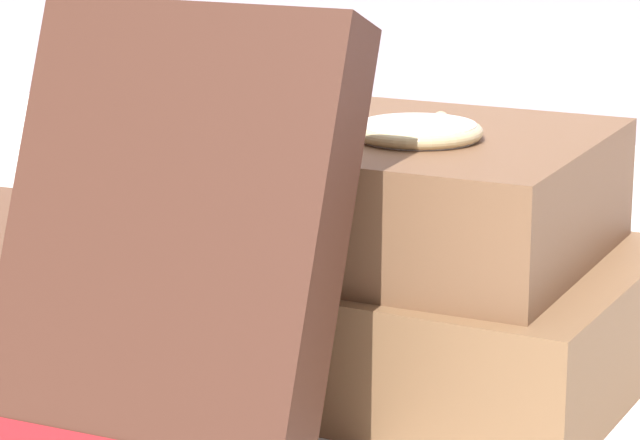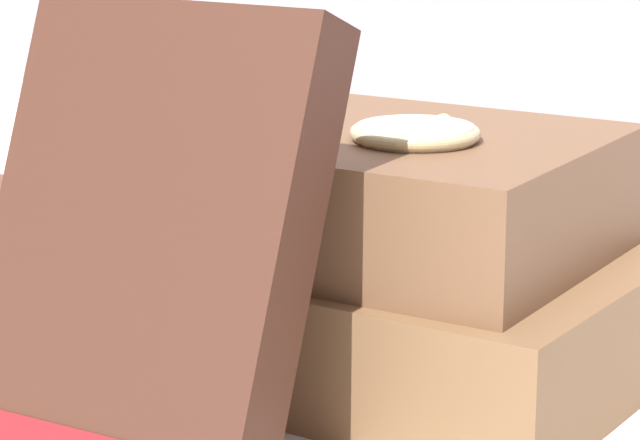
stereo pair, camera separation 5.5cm
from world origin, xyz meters
The scene contains 5 objects.
ground_plane centered at (0.00, 0.00, 0.00)m, with size 3.00×3.00×0.00m, color white.
book_flat_bottom centered at (-0.01, 0.00, 0.02)m, with size 0.21×0.15×0.05m.
book_flat_top centered at (-0.01, 0.00, 0.07)m, with size 0.18×0.13×0.05m.
book_leaning_front centered at (-0.03, -0.11, 0.07)m, with size 0.11×0.08×0.15m.
pocket_watch centered at (0.02, -0.01, 0.10)m, with size 0.05×0.05×0.01m.
Camera 1 is at (0.22, -0.52, 0.21)m, focal length 85.00 mm.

